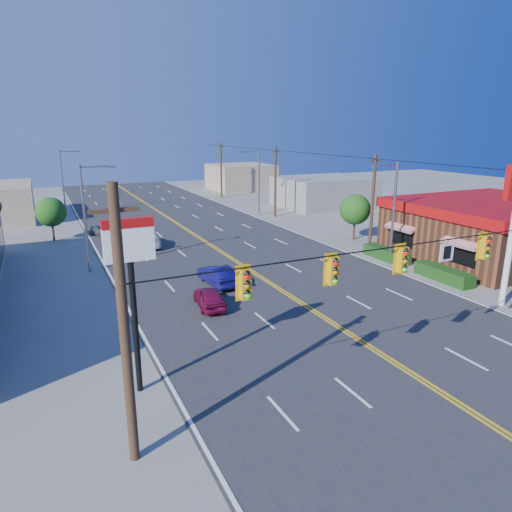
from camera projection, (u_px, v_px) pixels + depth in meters
name	position (u px, v px, depth m)	size (l,w,h in m)	color
ground	(413.00, 376.00, 19.92)	(160.00, 160.00, 0.00)	gray
road	(234.00, 260.00, 37.29)	(20.00, 120.00, 0.06)	#2D2D30
signal_span	(422.00, 269.00, 18.56)	(24.32, 0.34, 9.00)	#47301E
kfc	(491.00, 229.00, 37.98)	(16.30, 12.40, 4.70)	brown
pizza_hut_sign	(131.00, 270.00, 17.43)	(1.90, 0.30, 6.85)	black
streetlight_se	(392.00, 208.00, 35.36)	(2.55, 0.25, 8.00)	gray
streetlight_ne	(258.00, 179.00, 56.22)	(2.55, 0.25, 8.00)	gray
streetlight_sw	(87.00, 212.00, 33.34)	(2.55, 0.25, 8.00)	gray
streetlight_nw	(64.00, 179.00, 55.94)	(2.55, 0.25, 8.00)	gray
utility_pole_near	(372.00, 203.00, 39.50)	(0.28, 0.28, 8.40)	#47301E
utility_pole_mid	(275.00, 182.00, 55.15)	(0.28, 0.28, 8.40)	#47301E
utility_pole_far	(221.00, 171.00, 70.79)	(0.28, 0.28, 8.40)	#47301E
tree_kfc_rear	(355.00, 210.00, 43.86)	(2.94, 2.94, 4.41)	#47301E
tree_west	(51.00, 212.00, 43.32)	(2.80, 2.80, 4.20)	#47301E
bld_east_mid	(324.00, 192.00, 63.29)	(12.00, 10.00, 4.00)	gray
bld_east_far	(241.00, 177.00, 81.11)	(10.00, 10.00, 4.40)	tan
car_magenta	(209.00, 298.00, 27.34)	(1.44, 3.58, 1.22)	maroon
car_blue	(217.00, 276.00, 31.29)	(1.44, 4.12, 1.36)	#120E56
car_white	(147.00, 239.00, 41.61)	(1.97, 4.85, 1.41)	silver
car_silver	(106.00, 230.00, 45.64)	(2.13, 4.62, 1.28)	#9E9FA3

